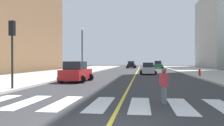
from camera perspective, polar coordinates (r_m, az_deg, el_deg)
The scene contains 12 objects.
sidewalk_kerb_west at distance 29.73m, azimuth -18.94°, elevation -3.22°, with size 10.00×120.00×0.15m, color #B2ADA3.
crosswalk_paint at distance 10.80m, azimuth 1.97°, elevation -10.08°, with size 13.50×4.00×0.01m.
lane_divider_paint at distance 46.62m, azimuth 6.25°, elevation -1.95°, with size 0.16×80.00×0.01m, color yellow.
car_gray_nearest at distance 46.03m, azimuth 8.66°, elevation -1.02°, with size 2.41×3.77×1.66m.
car_black_second at distance 64.84m, azimuth 4.77°, elevation -0.46°, with size 2.84×4.43×1.95m.
car_red_third at distance 22.50m, azimuth -8.82°, elevation -2.25°, with size 2.84×4.44×1.95m.
car_green_fourth at distance 63.44m, azimuth 11.15°, elevation -0.45°, with size 2.84×4.55×2.03m.
car_silver_fifth at distance 34.88m, azimuth 8.79°, elevation -1.43°, with size 2.47×3.94×1.76m.
traffic_light_far_corner at distance 16.99m, azimuth -23.25°, elevation 5.03°, with size 0.36×0.41×4.53m.
pedestrian_crossing at distance 10.96m, azimuth 12.61°, elevation -5.13°, with size 0.41×0.41×1.66m.
fire_hydrant at distance 30.58m, azimuth 20.68°, elevation -2.18°, with size 0.26×0.26×0.89m.
street_lamp at distance 35.46m, azimuth -7.33°, elevation 4.11°, with size 0.44×0.44×6.84m.
Camera 1 is at (1.02, -6.56, 1.99)m, focal length 37.32 mm.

